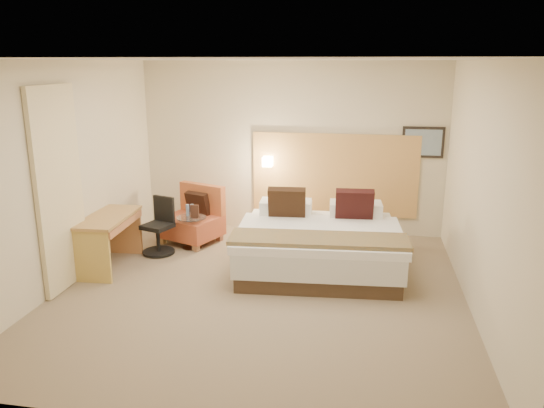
% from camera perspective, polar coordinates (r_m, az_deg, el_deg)
% --- Properties ---
extents(floor, '(4.80, 5.00, 0.02)m').
position_cam_1_polar(floor, '(6.47, -1.25, -9.45)').
color(floor, '#7C6A53').
rests_on(floor, ground).
extents(ceiling, '(4.80, 5.00, 0.02)m').
position_cam_1_polar(ceiling, '(5.89, -1.41, 15.39)').
color(ceiling, silver).
rests_on(ceiling, floor).
extents(wall_back, '(4.80, 0.02, 2.70)m').
position_cam_1_polar(wall_back, '(8.47, 2.06, 6.03)').
color(wall_back, beige).
rests_on(wall_back, floor).
extents(wall_front, '(4.80, 0.02, 2.70)m').
position_cam_1_polar(wall_front, '(3.71, -9.07, -6.02)').
color(wall_front, beige).
rests_on(wall_front, floor).
extents(wall_left, '(0.02, 5.00, 2.70)m').
position_cam_1_polar(wall_left, '(6.92, -21.30, 2.98)').
color(wall_left, beige).
rests_on(wall_left, floor).
extents(wall_right, '(0.02, 5.00, 2.70)m').
position_cam_1_polar(wall_right, '(6.05, 21.66, 1.33)').
color(wall_right, beige).
rests_on(wall_right, floor).
extents(headboard_panel, '(2.60, 0.04, 1.30)m').
position_cam_1_polar(headboard_panel, '(8.43, 6.72, 3.14)').
color(headboard_panel, tan).
rests_on(headboard_panel, wall_back).
extents(art_frame, '(0.62, 0.03, 0.47)m').
position_cam_1_polar(art_frame, '(8.38, 15.93, 6.41)').
color(art_frame, black).
rests_on(art_frame, wall_back).
extents(art_canvas, '(0.54, 0.01, 0.39)m').
position_cam_1_polar(art_canvas, '(8.36, 15.95, 6.39)').
color(art_canvas, '#748B9F').
rests_on(art_canvas, wall_back).
extents(lamp_arm, '(0.02, 0.12, 0.02)m').
position_cam_1_polar(lamp_arm, '(8.47, -0.39, 4.67)').
color(lamp_arm, silver).
rests_on(lamp_arm, wall_back).
extents(lamp_shade, '(0.15, 0.15, 0.15)m').
position_cam_1_polar(lamp_shade, '(8.41, -0.46, 4.60)').
color(lamp_shade, '#FFEDC6').
rests_on(lamp_shade, wall_back).
extents(curtain, '(0.06, 0.90, 2.42)m').
position_cam_1_polar(curtain, '(6.72, -21.92, 1.44)').
color(curtain, beige).
rests_on(curtain, wall_left).
extents(bottle_a, '(0.06, 0.06, 0.17)m').
position_cam_1_polar(bottle_a, '(7.86, -9.07, -0.66)').
color(bottle_a, '#85A3CE').
rests_on(bottle_a, side_table).
extents(bottle_b, '(0.06, 0.06, 0.17)m').
position_cam_1_polar(bottle_b, '(7.87, -8.59, -0.64)').
color(bottle_b, '#89AFD3').
rests_on(bottle_b, side_table).
extents(menu_folder, '(0.12, 0.05, 0.19)m').
position_cam_1_polar(menu_folder, '(7.75, -8.31, -0.79)').
color(menu_folder, '#381F17').
rests_on(menu_folder, side_table).
extents(bed, '(2.23, 2.19, 1.03)m').
position_cam_1_polar(bed, '(7.14, 5.10, -4.15)').
color(bed, '#3D2C1E').
rests_on(bed, floor).
extents(lounge_chair, '(1.01, 0.96, 0.85)m').
position_cam_1_polar(lounge_chair, '(8.20, -8.42, -1.67)').
color(lounge_chair, tan).
rests_on(lounge_chair, floor).
extents(side_table, '(0.47, 0.47, 0.48)m').
position_cam_1_polar(side_table, '(7.88, -8.61, -2.89)').
color(side_table, '#BBBDC2').
rests_on(side_table, floor).
extents(desk, '(0.59, 1.17, 0.71)m').
position_cam_1_polar(desk, '(7.33, -17.02, -2.37)').
color(desk, '#A87C42').
rests_on(desk, floor).
extents(desk_chair, '(0.57, 0.57, 0.81)m').
position_cam_1_polar(desk_chair, '(7.77, -12.00, -2.83)').
color(desk_chair, black).
rests_on(desk_chair, floor).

